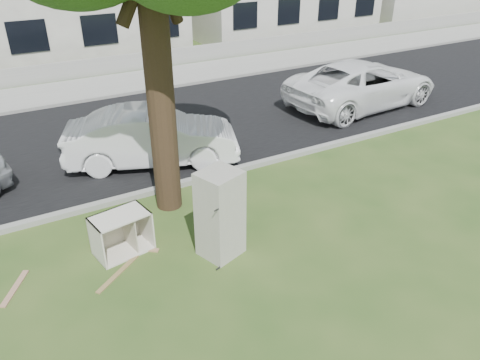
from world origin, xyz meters
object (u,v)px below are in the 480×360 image
fridge (220,214)px  car_right (363,84)px  cabinet (122,234)px  car_center (152,137)px

fridge → car_right: fridge is taller
cabinet → car_center: bearing=51.1°
car_center → car_right: bearing=-64.4°
fridge → cabinet: (-1.55, 0.92, -0.44)m
cabinet → car_right: bearing=12.9°
cabinet → car_right: car_right is taller
cabinet → car_right: size_ratio=0.19×
fridge → cabinet: bearing=130.8°
car_center → car_right: 7.58m
fridge → car_center: (0.25, 4.18, -0.13)m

